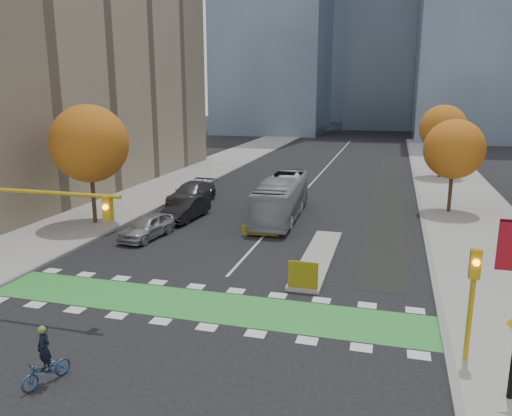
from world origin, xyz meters
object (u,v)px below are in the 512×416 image
Objects in this scene: tree_east_far at (443,128)px; bus at (281,198)px; traffic_signal_east at (473,289)px; hazard_board at (303,275)px; cyclist at (46,365)px; traffic_signal_west at (5,215)px; tree_east_near at (454,149)px; parked_car_c at (192,193)px; parked_car_b at (186,208)px; tree_west at (89,144)px; parked_car_a at (147,226)px.

tree_east_far is 0.71× the size of bus.
hazard_board is at bearing 144.08° from traffic_signal_east.
cyclist is at bearing -159.55° from traffic_signal_east.
tree_east_far is (8.50, 33.80, 4.44)m from hazard_board.
cyclist is (5.40, -4.86, -3.37)m from traffic_signal_west.
tree_east_near is at bearing 48.48° from traffic_signal_west.
parked_car_c is at bearing 127.43° from hazard_board.
traffic_signal_west reaches higher than parked_car_b.
cyclist is at bearing -61.40° from tree_west.
bus is at bearing -15.00° from parked_car_c.
traffic_signal_west is at bearing -179.99° from traffic_signal_east.
parked_car_b is 0.84× the size of parked_car_c.
hazard_board is 0.17× the size of tree_west.
tree_east_far reaches higher than hazard_board.
tree_east_far is (24.50, 26.00, -0.38)m from tree_west.
parked_car_b is at bearing -159.38° from tree_east_near.
traffic_signal_west is at bearing -131.52° from tree_east_near.
traffic_signal_east is 0.92× the size of parked_car_a.
tree_east_near is at bearing 25.04° from parked_car_b.
bus reaches higher than parked_car_c.
parked_car_b is (-10.50, 10.84, 0.02)m from hazard_board.
tree_east_far is at bearing 87.03° from traffic_signal_east.
tree_west is at bearing 165.37° from parked_car_a.
tree_west reaches higher than bus.
traffic_signal_west is at bearing -85.47° from parked_car_c.
parked_car_a is at bearing -136.91° from bus.
parked_car_b is at bearing 28.93° from tree_west.
hazard_board is 13.23m from traffic_signal_west.
hazard_board is at bearing -114.20° from tree_east_near.
tree_east_near is 22.83m from parked_car_a.
bus is at bearing 23.42° from tree_west.
hazard_board is 0.28× the size of parked_car_b.
parked_car_a is at bearing -147.82° from tree_east_near.
parked_car_b is (5.50, 3.04, -4.80)m from tree_west.
traffic_signal_west is at bearing -90.83° from parked_car_b.
parked_car_b is at bearing -163.96° from bus.
tree_west reaches higher than traffic_signal_west.
tree_east_near reaches higher than cyclist.
tree_west is 13.25m from traffic_signal_west.
bus reaches higher than parked_car_a.
tree_west is 1.40× the size of parked_car_c.
tree_west is 35.73m from tree_east_far.
tree_east_near reaches higher than traffic_signal_east.
traffic_signal_east is 0.83× the size of parked_car_b.
tree_east_far is at bearing 46.70° from tree_west.
tree_east_far is 1.87× the size of traffic_signal_east.
bus is 10.10m from parked_car_a.
parked_car_c is (-20.63, -17.96, -4.39)m from tree_east_far.
traffic_signal_east is at bearing -35.92° from hazard_board.
tree_east_far is at bearing 62.05° from traffic_signal_west.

